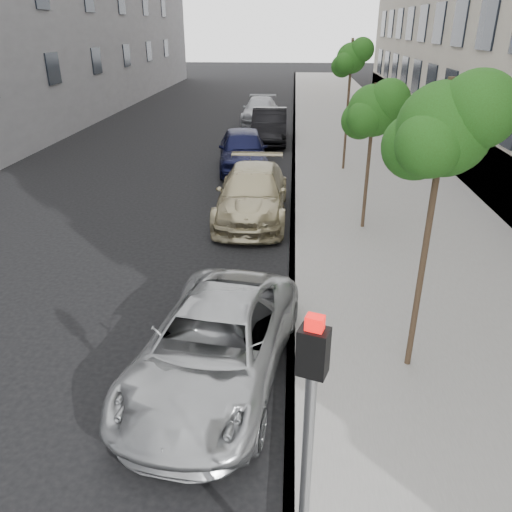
# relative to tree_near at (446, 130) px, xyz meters

# --- Properties ---
(ground) EXTENTS (160.00, 160.00, 0.00)m
(ground) POSITION_rel_tree_near_xyz_m (-3.23, -1.50, -4.15)
(ground) COLOR black
(ground) RESTS_ON ground
(sidewalk) EXTENTS (6.40, 72.00, 0.14)m
(sidewalk) POSITION_rel_tree_near_xyz_m (1.07, 22.50, -4.08)
(sidewalk) COLOR gray
(sidewalk) RESTS_ON ground
(curb) EXTENTS (0.15, 72.00, 0.14)m
(curb) POSITION_rel_tree_near_xyz_m (-2.05, 22.50, -4.08)
(curb) COLOR #9E9B93
(curb) RESTS_ON ground
(tree_near) EXTENTS (1.68, 1.48, 4.85)m
(tree_near) POSITION_rel_tree_near_xyz_m (0.00, 0.00, 0.00)
(tree_near) COLOR #38281C
(tree_near) RESTS_ON sidewalk
(tree_mid) EXTENTS (1.70, 1.50, 4.13)m
(tree_mid) POSITION_rel_tree_near_xyz_m (0.00, 6.50, -0.72)
(tree_mid) COLOR #38281C
(tree_mid) RESTS_ON sidewalk
(tree_far) EXTENTS (1.51, 1.31, 4.96)m
(tree_far) POSITION_rel_tree_near_xyz_m (-0.00, 13.00, 0.18)
(tree_far) COLOR #38281C
(tree_far) RESTS_ON sidewalk
(signal_pole) EXTENTS (0.29, 0.25, 3.31)m
(signal_pole) POSITION_rel_tree_near_xyz_m (-1.93, -3.95, -1.95)
(signal_pole) COLOR #939699
(signal_pole) RESTS_ON sidewalk
(minivan) EXTENTS (2.92, 5.11, 1.34)m
(minivan) POSITION_rel_tree_near_xyz_m (-3.33, -0.48, -3.48)
(minivan) COLOR #A4A7A9
(minivan) RESTS_ON ground
(suv) EXTENTS (2.15, 5.21, 1.51)m
(suv) POSITION_rel_tree_near_xyz_m (-3.33, 7.49, -3.40)
(suv) COLOR tan
(suv) RESTS_ON ground
(sedan_blue) EXTENTS (2.53, 5.05, 1.65)m
(sedan_blue) POSITION_rel_tree_near_xyz_m (-4.16, 13.11, -3.32)
(sedan_blue) COLOR black
(sedan_blue) RESTS_ON ground
(sedan_black) EXTENTS (1.84, 4.99, 1.63)m
(sedan_black) POSITION_rel_tree_near_xyz_m (-3.33, 18.61, -3.33)
(sedan_black) COLOR black
(sedan_black) RESTS_ON ground
(sedan_rear) EXTENTS (2.08, 5.00, 1.44)m
(sedan_rear) POSITION_rel_tree_near_xyz_m (-4.17, 24.21, -3.43)
(sedan_rear) COLOR #9C9EA4
(sedan_rear) RESTS_ON ground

